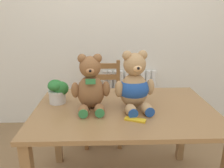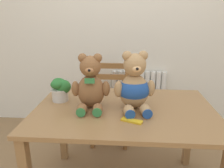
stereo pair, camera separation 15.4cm
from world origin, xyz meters
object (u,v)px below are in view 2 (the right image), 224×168
(wooden_chair_behind, at_px, (111,101))
(teddy_bear_right, at_px, (134,87))
(potted_plant, at_px, (60,89))
(teddy_bear_left, at_px, (91,85))
(chocolate_bar, at_px, (132,121))

(wooden_chair_behind, distance_m, teddy_bear_right, 0.98)
(wooden_chair_behind, xyz_separation_m, potted_plant, (-0.33, -0.72, 0.39))
(wooden_chair_behind, distance_m, potted_plant, 0.88)
(teddy_bear_left, xyz_separation_m, teddy_bear_right, (0.31, 0.00, -0.00))
(teddy_bear_right, bearing_deg, teddy_bear_left, -8.29)
(chocolate_bar, bearing_deg, teddy_bear_right, 85.53)
(potted_plant, height_order, chocolate_bar, potted_plant)
(teddy_bear_right, relative_size, chocolate_bar, 3.07)
(wooden_chair_behind, distance_m, chocolate_bar, 1.10)
(wooden_chair_behind, distance_m, teddy_bear_left, 0.96)
(teddy_bear_right, bearing_deg, wooden_chair_behind, -83.32)
(potted_plant, xyz_separation_m, chocolate_bar, (0.55, -0.32, -0.09))
(potted_plant, relative_size, chocolate_bar, 1.29)
(potted_plant, bearing_deg, chocolate_bar, -29.96)
(teddy_bear_left, distance_m, teddy_bear_right, 0.31)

